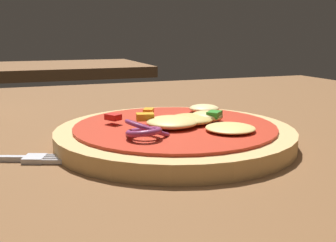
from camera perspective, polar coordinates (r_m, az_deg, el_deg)
dining_table at (r=0.45m, az=-5.30°, el=-4.74°), size 1.23×0.99×0.04m
pizza at (r=0.42m, az=1.11°, el=-1.74°), size 0.24×0.24×0.04m
background_table at (r=1.56m, az=-16.46°, el=6.81°), size 0.70×0.45×0.04m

